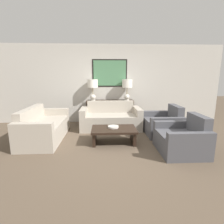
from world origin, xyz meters
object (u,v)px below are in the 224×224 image
object	(u,v)px
table_lamp_left	(93,86)
armchair_near_camera	(182,140)
decorative_bowl	(113,127)
coffee_table	(114,132)
couch_by_side	(44,128)
armchair_near_back_wall	(163,124)
console_table	(110,112)
table_lamp_right	(127,86)
couch_by_back_wall	(111,119)

from	to	relation	value
table_lamp_left	armchair_near_camera	world-z (taller)	table_lamp_left
decorative_bowl	coffee_table	bearing A→B (deg)	-80.09
couch_by_side	armchair_near_back_wall	distance (m)	3.22
couch_by_side	console_table	bearing A→B (deg)	40.05
armchair_near_back_wall	decorative_bowl	bearing A→B (deg)	-159.66
console_table	decorative_bowl	xyz separation A→B (m)	(0.01, -1.78, -0.01)
coffee_table	table_lamp_right	bearing A→B (deg)	73.23
table_lamp_right	couch_by_side	distance (m)	2.94
console_table	table_lamp_right	world-z (taller)	table_lamp_right
console_table	armchair_near_back_wall	bearing A→B (deg)	-40.60
table_lamp_left	couch_by_side	bearing A→B (deg)	-128.73
armchair_near_back_wall	armchair_near_camera	xyz separation A→B (m)	(0.00, -1.18, 0.00)
armchair_near_back_wall	coffee_table	bearing A→B (deg)	-157.48
console_table	armchair_near_camera	distance (m)	2.83
table_lamp_right	coffee_table	xyz separation A→B (m)	(-0.55, -1.84, -1.01)
table_lamp_right	couch_by_back_wall	xyz separation A→B (m)	(-0.57, -0.63, -0.99)
couch_by_side	armchair_near_back_wall	xyz separation A→B (m)	(3.21, 0.24, -0.02)
coffee_table	decorative_bowl	xyz separation A→B (m)	(-0.01, 0.06, 0.12)
table_lamp_right	armchair_near_back_wall	xyz separation A→B (m)	(0.88, -1.24, -1.00)
couch_by_back_wall	armchair_near_camera	bearing A→B (deg)	-51.12
couch_by_back_wall	decorative_bowl	xyz separation A→B (m)	(0.01, -1.15, 0.09)
couch_by_back_wall	couch_by_side	bearing A→B (deg)	-154.18
couch_by_side	decorative_bowl	world-z (taller)	couch_by_side
couch_by_back_wall	decorative_bowl	size ratio (longest dim) A/B	6.86
coffee_table	armchair_near_camera	distance (m)	1.55
console_table	table_lamp_left	distance (m)	1.05
couch_by_side	coffee_table	world-z (taller)	couch_by_side
console_table	coffee_table	bearing A→B (deg)	-89.33
coffee_table	armchair_near_back_wall	world-z (taller)	armchair_near_back_wall
console_table	armchair_near_camera	size ratio (longest dim) A/B	1.59
coffee_table	armchair_near_camera	xyz separation A→B (m)	(1.43, -0.59, 0.01)
couch_by_back_wall	armchair_near_back_wall	world-z (taller)	couch_by_back_wall
console_table	armchair_near_camera	bearing A→B (deg)	-59.15
couch_by_back_wall	table_lamp_left	bearing A→B (deg)	132.40
table_lamp_left	console_table	bearing A→B (deg)	-0.00
table_lamp_right	couch_by_side	size ratio (longest dim) A/B	0.38
table_lamp_left	armchair_near_back_wall	xyz separation A→B (m)	(2.02, -1.24, -1.00)
decorative_bowl	armchair_near_camera	xyz separation A→B (m)	(1.44, -0.65, -0.11)
armchair_near_back_wall	armchair_near_camera	distance (m)	1.18
console_table	coffee_table	distance (m)	1.84
table_lamp_left	armchair_near_camera	bearing A→B (deg)	-50.17
couch_by_side	coffee_table	bearing A→B (deg)	-11.16
armchair_near_back_wall	armchair_near_camera	size ratio (longest dim) A/B	1.00
table_lamp_right	decorative_bowl	xyz separation A→B (m)	(-0.56, -1.78, -0.89)
table_lamp_left	coffee_table	world-z (taller)	table_lamp_left
armchair_near_camera	couch_by_back_wall	bearing A→B (deg)	128.88
decorative_bowl	armchair_near_back_wall	bearing A→B (deg)	20.34
console_table	couch_by_side	world-z (taller)	couch_by_side
console_table	armchair_near_camera	world-z (taller)	armchair_near_camera
coffee_table	couch_by_side	bearing A→B (deg)	168.84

